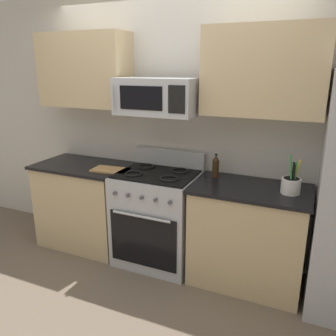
{
  "coord_description": "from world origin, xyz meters",
  "views": [
    {
      "loc": [
        1.33,
        -2.09,
        1.91
      ],
      "look_at": [
        0.17,
        0.56,
        1.03
      ],
      "focal_mm": 36.45,
      "sensor_mm": 36.0,
      "label": 1
    }
  ],
  "objects_px": {
    "cutting_board": "(111,170)",
    "bottle_soy": "(216,166)",
    "utensil_crock": "(291,185)",
    "microwave": "(158,96)",
    "range_oven": "(158,216)"
  },
  "relations": [
    {
      "from": "microwave",
      "to": "utensil_crock",
      "type": "distance_m",
      "value": 1.37
    },
    {
      "from": "cutting_board",
      "to": "bottle_soy",
      "type": "bearing_deg",
      "value": 13.14
    },
    {
      "from": "microwave",
      "to": "utensil_crock",
      "type": "height_order",
      "value": "microwave"
    },
    {
      "from": "cutting_board",
      "to": "utensil_crock",
      "type": "bearing_deg",
      "value": 2.0
    },
    {
      "from": "utensil_crock",
      "to": "cutting_board",
      "type": "bearing_deg",
      "value": -178.0
    },
    {
      "from": "microwave",
      "to": "utensil_crock",
      "type": "xyz_separation_m",
      "value": [
        1.2,
        -0.04,
        -0.66
      ]
    },
    {
      "from": "microwave",
      "to": "bottle_soy",
      "type": "bearing_deg",
      "value": 14.32
    },
    {
      "from": "utensil_crock",
      "to": "bottle_soy",
      "type": "distance_m",
      "value": 0.7
    },
    {
      "from": "range_oven",
      "to": "cutting_board",
      "type": "height_order",
      "value": "range_oven"
    },
    {
      "from": "microwave",
      "to": "cutting_board",
      "type": "distance_m",
      "value": 0.87
    },
    {
      "from": "cutting_board",
      "to": "bottle_soy",
      "type": "height_order",
      "value": "bottle_soy"
    },
    {
      "from": "cutting_board",
      "to": "bottle_soy",
      "type": "xyz_separation_m",
      "value": [
        1.0,
        0.23,
        0.09
      ]
    },
    {
      "from": "utensil_crock",
      "to": "cutting_board",
      "type": "distance_m",
      "value": 1.68
    },
    {
      "from": "bottle_soy",
      "to": "microwave",
      "type": "bearing_deg",
      "value": -165.68
    },
    {
      "from": "range_oven",
      "to": "microwave",
      "type": "distance_m",
      "value": 1.17
    }
  ]
}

